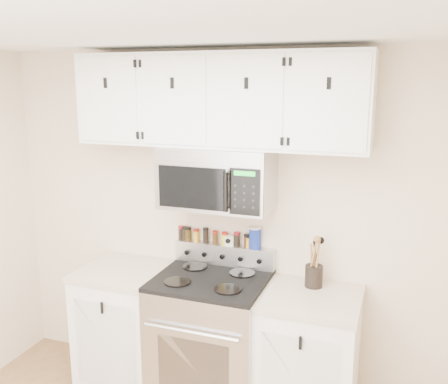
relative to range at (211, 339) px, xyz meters
name	(u,v)px	position (x,y,z in m)	size (l,w,h in m)	color
back_wall	(226,224)	(0.00, 0.32, 0.76)	(3.50, 0.01, 2.50)	beige
ceiling	(63,18)	(0.00, -1.43, 2.01)	(3.50, 3.50, 0.01)	white
range	(211,339)	(0.00, 0.00, 0.00)	(0.76, 0.65, 1.10)	#B7B7BA
base_cabinet_left	(128,325)	(-0.69, 0.02, -0.03)	(0.64, 0.62, 0.92)	white
base_cabinet_right	(308,359)	(0.69, 0.02, -0.03)	(0.64, 0.62, 0.92)	white
microwave	(217,178)	(0.00, 0.13, 1.14)	(0.76, 0.44, 0.42)	#9E9EA3
upper_cabinets	(218,100)	(0.00, 0.15, 1.66)	(2.00, 0.35, 0.62)	white
utensil_crock	(314,274)	(0.68, 0.16, 0.52)	(0.12, 0.12, 0.35)	black
kitchen_timer	(229,240)	(0.04, 0.28, 0.65)	(0.06, 0.05, 0.07)	silver
salt_canister	(255,238)	(0.23, 0.28, 0.69)	(0.09, 0.09, 0.16)	#162C97
spice_jar_0	(181,233)	(-0.35, 0.28, 0.67)	(0.04, 0.04, 0.11)	black
spice_jar_1	(185,233)	(-0.32, 0.28, 0.67)	(0.05, 0.05, 0.11)	black
spice_jar_2	(188,234)	(-0.29, 0.28, 0.67)	(0.05, 0.05, 0.10)	#3E2C0F
spice_jar_3	(196,235)	(-0.23, 0.28, 0.66)	(0.04, 0.04, 0.10)	gold
spice_jar_4	(206,235)	(-0.15, 0.28, 0.67)	(0.04, 0.04, 0.11)	black
spice_jar_5	(215,237)	(-0.07, 0.28, 0.66)	(0.04, 0.04, 0.10)	#432910
spice_jar_6	(225,238)	(0.00, 0.28, 0.66)	(0.05, 0.05, 0.10)	yellow
spice_jar_7	(237,239)	(0.09, 0.28, 0.67)	(0.05, 0.05, 0.10)	black
spice_jar_8	(246,241)	(0.17, 0.28, 0.66)	(0.04, 0.04, 0.10)	#40200F
spice_jar_9	(248,241)	(0.18, 0.28, 0.66)	(0.04, 0.04, 0.09)	gold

